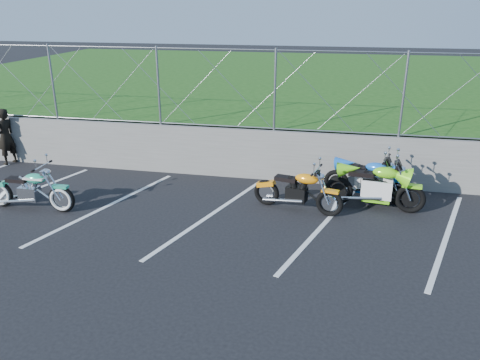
% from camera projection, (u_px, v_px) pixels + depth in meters
% --- Properties ---
extents(ground, '(90.00, 90.00, 0.00)m').
position_uv_depth(ground, '(197.00, 236.00, 9.17)').
color(ground, black).
rests_on(ground, ground).
extents(retaining_wall, '(30.00, 0.22, 1.30)m').
position_uv_depth(retaining_wall, '(235.00, 153.00, 12.15)').
color(retaining_wall, slate).
rests_on(retaining_wall, ground).
extents(grass_field, '(30.00, 20.00, 1.30)m').
position_uv_depth(grass_field, '(282.00, 89.00, 21.31)').
color(grass_field, '#1E4B14').
rests_on(grass_field, ground).
extents(chain_link_fence, '(28.00, 0.03, 2.00)m').
position_uv_depth(chain_link_fence, '(235.00, 89.00, 11.57)').
color(chain_link_fence, gray).
rests_on(chain_link_fence, retaining_wall).
extents(parking_lines, '(18.29, 4.31, 0.01)m').
position_uv_depth(parking_lines, '(265.00, 220.00, 9.86)').
color(parking_lines, silver).
rests_on(parking_lines, ground).
extents(cruiser_turquoise, '(2.12, 0.67, 1.05)m').
position_uv_depth(cruiser_turquoise, '(31.00, 192.00, 10.23)').
color(cruiser_turquoise, black).
rests_on(cruiser_turquoise, ground).
extents(naked_orange, '(2.01, 0.72, 1.02)m').
position_uv_depth(naked_orange, '(299.00, 192.00, 10.17)').
color(naked_orange, black).
rests_on(naked_orange, ground).
extents(sportbike_green, '(2.18, 0.78, 1.13)m').
position_uv_depth(sportbike_green, '(376.00, 188.00, 10.26)').
color(sportbike_green, black).
rests_on(sportbike_green, ground).
extents(sportbike_blue, '(1.99, 0.78, 1.05)m').
position_uv_depth(sportbike_blue, '(368.00, 181.00, 10.75)').
color(sportbike_blue, black).
rests_on(sportbike_blue, ground).
extents(person_standing, '(0.53, 0.66, 1.59)m').
position_uv_depth(person_standing, '(5.00, 137.00, 13.06)').
color(person_standing, black).
rests_on(person_standing, ground).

